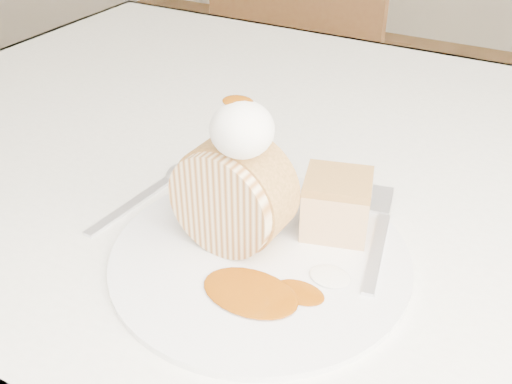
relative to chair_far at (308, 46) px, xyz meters
The scene contains 10 objects.
table 0.95m from the chair_far, 64.13° to the right, with size 1.40×0.90×0.75m.
chair_far is the anchor object (origin of this frame).
plate 1.17m from the chair_far, 68.58° to the right, with size 0.29×0.29×0.01m, color white.
roulade_slice 1.16m from the chair_far, 70.03° to the right, with size 0.11×0.11×0.06m, color beige.
cake_chunk 1.13m from the chair_far, 64.88° to the right, with size 0.06×0.06×0.05m, color #BE8647.
whipped_cream 1.19m from the chair_far, 69.39° to the right, with size 0.06×0.06×0.05m, color white.
caramel_drizzle 1.19m from the chair_far, 69.62° to the right, with size 0.03×0.02×0.01m, color #833D05.
caramel_pool 1.22m from the chair_far, 68.68° to the right, with size 0.09×0.06×0.00m, color #833D05, non-canonical shape.
fork 1.16m from the chair_far, 62.93° to the right, with size 0.02×0.17×0.00m, color silver.
spoon 1.11m from the chair_far, 76.64° to the right, with size 0.02×0.16×0.00m, color silver.
Camera 1 is at (0.21, -0.40, 1.12)m, focal length 40.00 mm.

